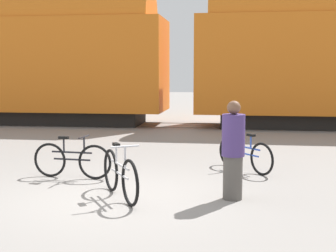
{
  "coord_description": "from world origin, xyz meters",
  "views": [
    {
      "loc": [
        2.05,
        -7.41,
        2.08
      ],
      "look_at": [
        0.87,
        0.95,
        1.1
      ],
      "focal_mm": 50.0,
      "sensor_mm": 36.0,
      "label": 1
    }
  ],
  "objects_px": {
    "freight_train": "(181,51)",
    "bicycle_silver": "(120,175)",
    "bicycle_black": "(72,160)",
    "person_in_purple": "(233,151)",
    "bicycle_blue": "(245,154)"
  },
  "relations": [
    {
      "from": "freight_train",
      "to": "bicycle_blue",
      "type": "bearing_deg",
      "value": -74.24
    },
    {
      "from": "freight_train",
      "to": "bicycle_silver",
      "type": "height_order",
      "value": "freight_train"
    },
    {
      "from": "bicycle_black",
      "to": "bicycle_silver",
      "type": "distance_m",
      "value": 1.82
    },
    {
      "from": "bicycle_silver",
      "to": "freight_train",
      "type": "bearing_deg",
      "value": 91.12
    },
    {
      "from": "freight_train",
      "to": "bicycle_silver",
      "type": "distance_m",
      "value": 10.89
    },
    {
      "from": "bicycle_blue",
      "to": "person_in_purple",
      "type": "bearing_deg",
      "value": -96.12
    },
    {
      "from": "bicycle_silver",
      "to": "bicycle_blue",
      "type": "xyz_separation_m",
      "value": [
        2.09,
        2.47,
        -0.04
      ]
    },
    {
      "from": "bicycle_black",
      "to": "bicycle_silver",
      "type": "bearing_deg",
      "value": -45.26
    },
    {
      "from": "freight_train",
      "to": "bicycle_black",
      "type": "height_order",
      "value": "freight_train"
    },
    {
      "from": "person_in_purple",
      "to": "bicycle_blue",
      "type": "bearing_deg",
      "value": 74.44
    },
    {
      "from": "freight_train",
      "to": "person_in_purple",
      "type": "relative_size",
      "value": 15.47
    },
    {
      "from": "person_in_purple",
      "to": "bicycle_silver",
      "type": "bearing_deg",
      "value": 176.82
    },
    {
      "from": "freight_train",
      "to": "bicycle_black",
      "type": "relative_size",
      "value": 15.34
    },
    {
      "from": "freight_train",
      "to": "bicycle_black",
      "type": "bearing_deg",
      "value": -96.58
    },
    {
      "from": "bicycle_silver",
      "to": "person_in_purple",
      "type": "relative_size",
      "value": 0.94
    }
  ]
}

